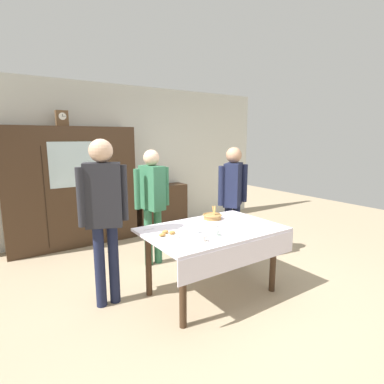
% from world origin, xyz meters
% --- Properties ---
extents(ground_plane, '(12.00, 12.00, 0.00)m').
position_xyz_m(ground_plane, '(0.00, 0.00, 0.00)').
color(ground_plane, tan).
rests_on(ground_plane, ground).
extents(back_wall, '(6.40, 0.10, 2.70)m').
position_xyz_m(back_wall, '(0.00, 2.65, 1.35)').
color(back_wall, silver).
rests_on(back_wall, ground).
extents(dining_table, '(1.51, 1.01, 0.78)m').
position_xyz_m(dining_table, '(0.00, -0.23, 0.66)').
color(dining_table, '#3D2819').
rests_on(dining_table, ground).
extents(wall_cabinet, '(2.03, 0.46, 1.94)m').
position_xyz_m(wall_cabinet, '(-0.90, 2.35, 0.97)').
color(wall_cabinet, '#3D2819').
rests_on(wall_cabinet, ground).
extents(mantel_clock, '(0.18, 0.11, 0.24)m').
position_xyz_m(mantel_clock, '(-0.98, 2.35, 2.06)').
color(mantel_clock, brown).
rests_on(mantel_clock, wall_cabinet).
extents(bookshelf_low, '(1.00, 0.35, 0.85)m').
position_xyz_m(bookshelf_low, '(0.76, 2.41, 0.42)').
color(bookshelf_low, '#3D2819').
rests_on(bookshelf_low, ground).
extents(book_stack, '(0.17, 0.20, 0.06)m').
position_xyz_m(book_stack, '(0.76, 2.41, 0.88)').
color(book_stack, '#B29333').
rests_on(book_stack, bookshelf_low).
extents(tea_cup_far_left, '(0.13, 0.13, 0.06)m').
position_xyz_m(tea_cup_far_left, '(-0.26, -0.25, 0.80)').
color(tea_cup_far_left, white).
rests_on(tea_cup_far_left, dining_table).
extents(tea_cup_center, '(0.13, 0.13, 0.06)m').
position_xyz_m(tea_cup_center, '(-0.35, -0.50, 0.81)').
color(tea_cup_center, white).
rests_on(tea_cup_center, dining_table).
extents(tea_cup_mid_left, '(0.13, 0.13, 0.06)m').
position_xyz_m(tea_cup_mid_left, '(-0.14, -0.42, 0.81)').
color(tea_cup_mid_left, silver).
rests_on(tea_cup_mid_left, dining_table).
extents(tea_cup_near_right, '(0.13, 0.13, 0.06)m').
position_xyz_m(tea_cup_near_right, '(0.02, -0.19, 0.80)').
color(tea_cup_near_right, white).
rests_on(tea_cup_near_right, dining_table).
extents(bread_basket, '(0.24, 0.24, 0.16)m').
position_xyz_m(bread_basket, '(0.24, 0.10, 0.81)').
color(bread_basket, '#9E7542').
rests_on(bread_basket, dining_table).
extents(pastry_plate, '(0.28, 0.28, 0.05)m').
position_xyz_m(pastry_plate, '(-0.55, -0.16, 0.79)').
color(pastry_plate, white).
rests_on(pastry_plate, dining_table).
extents(spoon_front_edge, '(0.12, 0.02, 0.01)m').
position_xyz_m(spoon_front_edge, '(-0.59, 0.15, 0.78)').
color(spoon_front_edge, silver).
rests_on(spoon_front_edge, dining_table).
extents(spoon_back_edge, '(0.12, 0.02, 0.01)m').
position_xyz_m(spoon_back_edge, '(0.40, -0.34, 0.78)').
color(spoon_back_edge, silver).
rests_on(spoon_back_edge, dining_table).
extents(person_behind_table_left, '(0.52, 0.37, 1.64)m').
position_xyz_m(person_behind_table_left, '(0.85, 0.42, 1.00)').
color(person_behind_table_left, '#191E38').
rests_on(person_behind_table_left, ground).
extents(person_beside_shelf, '(0.52, 0.32, 1.76)m').
position_xyz_m(person_beside_shelf, '(-1.06, 0.24, 1.08)').
color(person_beside_shelf, '#191E38').
rests_on(person_beside_shelf, ground).
extents(person_by_cabinet, '(0.52, 0.39, 1.61)m').
position_xyz_m(person_by_cabinet, '(-0.18, 0.91, 0.98)').
color(person_by_cabinet, '#33704C').
rests_on(person_by_cabinet, ground).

